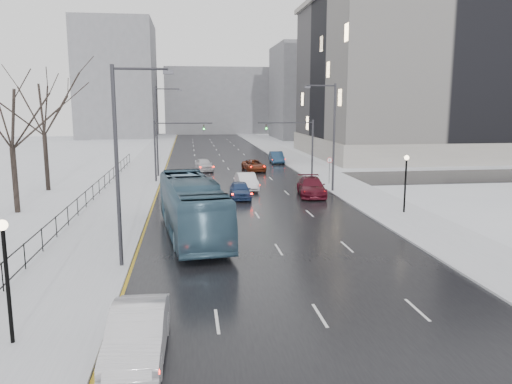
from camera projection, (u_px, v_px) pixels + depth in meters
name	position (u px, v px, depth m)	size (l,w,h in m)	color
road	(227.00, 167.00, 65.27)	(16.00, 150.00, 0.04)	black
cross_road	(236.00, 181.00, 53.56)	(130.00, 10.00, 0.04)	black
sidewalk_left	(145.00, 168.00, 63.88)	(5.00, 150.00, 0.16)	silver
sidewalk_right	(305.00, 165.00, 66.65)	(5.00, 150.00, 0.16)	silver
park_strip	(68.00, 169.00, 62.63)	(14.00, 150.00, 0.12)	white
tree_park_d	(18.00, 214.00, 37.56)	(8.75, 8.75, 12.50)	black
tree_park_e	(49.00, 191.00, 47.27)	(9.45, 9.45, 13.50)	black
iron_fence	(71.00, 211.00, 34.13)	(0.06, 70.00, 1.30)	black
streetlight_r_mid	(332.00, 132.00, 45.86)	(2.95, 0.25, 10.00)	#2D2D33
streetlight_l_near	(121.00, 157.00, 24.19)	(2.95, 0.25, 10.00)	#2D2D33
streetlight_l_far	(159.00, 127.00, 55.42)	(2.95, 0.25, 10.00)	#2D2D33
lamppost_l	(6.00, 264.00, 16.47)	(0.36, 0.36, 4.28)	black
lamppost_r_mid	(406.00, 175.00, 36.94)	(0.36, 0.36, 4.28)	black
mast_signal_right	(303.00, 142.00, 53.82)	(6.10, 0.33, 6.50)	#2D2D33
mast_signal_left	(165.00, 143.00, 51.89)	(6.10, 0.33, 6.50)	#2D2D33
no_uturn_sign	(330.00, 163.00, 50.47)	(0.60, 0.06, 2.70)	#2D2D33
civic_building	(439.00, 85.00, 79.65)	(41.00, 31.00, 24.80)	gray
bldg_far_right	(324.00, 92.00, 120.73)	(24.00, 20.00, 22.00)	slate
bldg_far_left	(118.00, 80.00, 123.38)	(18.00, 22.00, 28.00)	slate
bldg_far_center	(219.00, 101.00, 142.31)	(30.00, 18.00, 18.00)	slate
sedan_left_near	(138.00, 333.00, 16.06)	(1.76, 5.04, 1.66)	silver
bus	(192.00, 207.00, 31.08)	(3.02, 12.90, 3.59)	#395A6F
sedan_center_near	(240.00, 190.00, 43.41)	(1.73, 4.29, 1.46)	navy
sedan_right_near	(246.00, 181.00, 47.81)	(1.69, 4.85, 1.60)	silver
sedan_right_cross	(254.00, 165.00, 61.31)	(2.26, 4.90, 1.36)	#632411
sedan_right_far	(311.00, 187.00, 44.62)	(2.29, 5.64, 1.64)	#4C0D1A
sedan_center_far	(204.00, 165.00, 61.30)	(1.83, 4.56, 1.55)	silver
sedan_right_distant	(277.00, 157.00, 69.45)	(1.69, 4.85, 1.60)	navy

